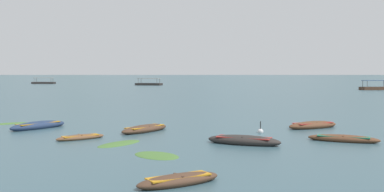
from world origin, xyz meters
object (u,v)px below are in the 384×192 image
at_px(rowboat_8, 313,125).
at_px(mooring_buoy, 260,131).
at_px(rowboat_1, 38,126).
at_px(rowboat_6, 343,139).
at_px(rowboat_4, 80,137).
at_px(ferry_0, 375,88).
at_px(rowboat_0, 244,141).
at_px(rowboat_2, 179,180).
at_px(ferry_2, 44,83).
at_px(rowboat_5, 145,129).
at_px(ferry_1, 149,84).

relative_size(rowboat_8, mooring_buoy, 5.02).
xyz_separation_m(rowboat_1, mooring_buoy, (15.71, -3.23, -0.12)).
bearing_deg(rowboat_6, rowboat_4, 173.47).
bearing_deg(ferry_0, rowboat_6, -117.71).
distance_m(rowboat_1, rowboat_8, 20.17).
height_order(rowboat_4, rowboat_6, rowboat_6).
bearing_deg(ferry_0, mooring_buoy, -121.38).
relative_size(rowboat_0, rowboat_2, 1.29).
relative_size(rowboat_8, ferry_2, 0.53).
height_order(rowboat_0, rowboat_1, rowboat_1).
height_order(rowboat_0, ferry_0, ferry_0).
height_order(rowboat_0, rowboat_5, rowboat_0).
height_order(rowboat_2, rowboat_8, rowboat_8).
relative_size(rowboat_4, ferry_0, 0.41).
relative_size(rowboat_6, ferry_0, 0.56).
bearing_deg(ferry_2, rowboat_0, -70.37).
bearing_deg(rowboat_8, ferry_0, 60.44).
distance_m(ferry_0, mooring_buoy, 85.33).
distance_m(ferry_0, ferry_2, 117.20).
distance_m(rowboat_4, ferry_1, 118.25).
distance_m(rowboat_0, ferry_1, 121.06).
bearing_deg(rowboat_5, rowboat_2, -82.35).
bearing_deg(rowboat_0, rowboat_8, 47.01).
xyz_separation_m(rowboat_5, rowboat_6, (11.96, -5.07, -0.03)).
height_order(rowboat_5, ferry_1, ferry_1).
height_order(rowboat_0, mooring_buoy, mooring_buoy).
distance_m(rowboat_4, rowboat_8, 16.68).
xyz_separation_m(rowboat_2, ferry_0, (50.38, 86.07, 0.29)).
relative_size(ferry_0, mooring_buoy, 8.16).
distance_m(rowboat_6, rowboat_8, 6.29).
height_order(rowboat_1, ferry_2, ferry_2).
relative_size(ferry_1, ferry_2, 1.09).
bearing_deg(rowboat_0, rowboat_4, 166.11).
height_order(rowboat_8, ferry_2, ferry_2).
bearing_deg(rowboat_0, rowboat_6, 5.54).
bearing_deg(rowboat_1, ferry_1, 88.16).
bearing_deg(rowboat_1, rowboat_5, -15.07).
distance_m(rowboat_6, mooring_buoy, 5.70).
bearing_deg(rowboat_4, rowboat_5, 41.00).
xyz_separation_m(rowboat_6, rowboat_8, (0.34, 6.28, 0.04)).
xyz_separation_m(rowboat_8, ferry_0, (40.00, 70.52, 0.25)).
relative_size(rowboat_0, ferry_2, 0.51).
xyz_separation_m(rowboat_1, rowboat_4, (4.09, -5.38, -0.09)).
bearing_deg(rowboat_5, rowboat_4, -139.00).
distance_m(rowboat_0, mooring_buoy, 4.96).
distance_m(rowboat_1, rowboat_2, 19.13).
bearing_deg(ferry_2, ferry_1, -28.44).
xyz_separation_m(rowboat_6, ferry_2, (-56.96, 142.13, 0.29)).
bearing_deg(ferry_2, rowboat_5, -71.82).
xyz_separation_m(rowboat_8, ferry_1, (-16.52, 113.76, 0.25)).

